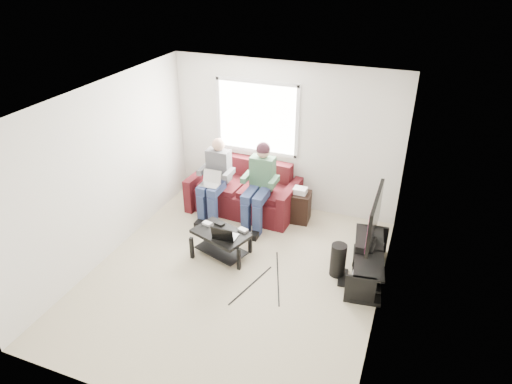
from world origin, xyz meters
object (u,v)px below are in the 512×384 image
tv_stand (367,264)px  subwoofer (338,260)px  sofa (245,193)px  coffee_table (221,238)px  end_table (299,206)px  tv (374,218)px

tv_stand → subwoofer: 0.43m
sofa → coffee_table: sofa is taller
coffee_table → subwoofer: (1.75, 0.18, -0.05)m
sofa → coffee_table: 1.43m
sofa → end_table: bearing=-0.9°
tv_stand → end_table: size_ratio=2.20×
tv_stand → end_table: 1.72m
sofa → subwoofer: (1.95, -1.24, -0.07)m
coffee_table → sofa: bearing=97.8°
tv → sofa: bearing=156.9°
sofa → tv_stand: 2.59m
sofa → coffee_table: bearing=-82.2°
subwoofer → end_table: bearing=127.2°
tv_stand → tv: (-0.00, 0.10, 0.70)m
sofa → coffee_table: (0.19, -1.42, -0.02)m
subwoofer → sofa: bearing=147.5°
coffee_table → tv_stand: (2.15, 0.32, -0.11)m
sofa → end_table: sofa is taller
sofa → subwoofer: 2.31m
sofa → tv: tv is taller
subwoofer → tv: bearing=31.3°
tv → end_table: 1.76m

